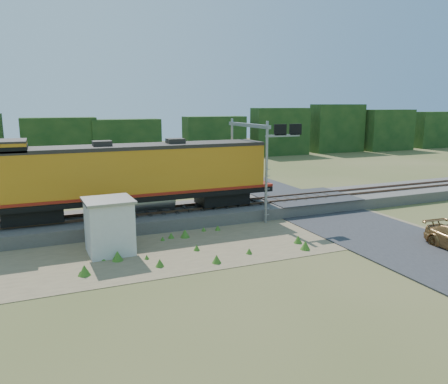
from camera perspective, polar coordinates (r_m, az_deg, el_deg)
name	(u,v)px	position (r m, az deg, el deg)	size (l,w,h in m)	color
ground	(261,240)	(25.95, 4.87, -6.23)	(140.00, 140.00, 0.00)	#475123
ballast	(222,211)	(31.07, -0.26, -2.45)	(70.00, 5.00, 0.80)	slate
rails	(222,204)	(30.96, -0.26, -1.58)	(70.00, 1.54, 0.16)	brown
dirt_shoulder	(227,241)	(25.55, 0.35, -6.43)	(26.00, 8.00, 0.03)	#8C7754
road	(349,223)	(30.27, 16.06, -3.89)	(7.00, 66.00, 0.86)	#38383A
tree_line_north	(132,140)	(61.15, -11.94, 6.71)	(130.00, 3.00, 6.50)	#143513
weed_clumps	(205,247)	(24.67, -2.51, -7.14)	(15.00, 6.20, 0.56)	#3F7421
locomotive	(130,175)	(28.68, -12.23, 2.16)	(18.87, 2.88, 4.87)	black
shed	(109,226)	(23.98, -14.75, -4.31)	(2.61, 2.61, 2.97)	silver
signal_gantry	(257,144)	(30.67, 4.27, 6.26)	(2.69, 6.20, 6.78)	gray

